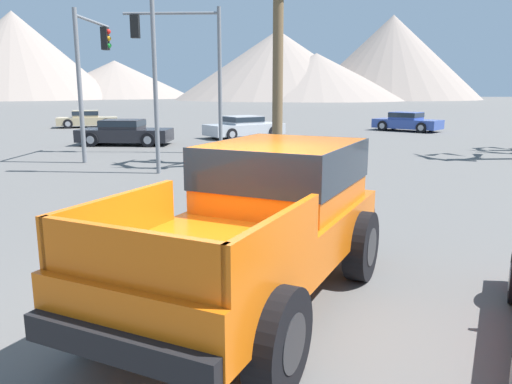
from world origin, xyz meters
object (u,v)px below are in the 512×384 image
object	(u,v)px
parked_car_tan	(87,119)
street_lamp_post	(153,28)
parked_car_dark	(125,132)
parked_car_silver	(244,127)
traffic_light_crosswalk	(183,52)
traffic_light_main	(92,58)
parked_car_blue	(407,121)
orange_pickup_truck	(266,212)

from	to	relation	value
parked_car_tan	street_lamp_post	xyz separation A→B (m)	(9.46, -18.90, 3.86)
parked_car_dark	parked_car_silver	bearing A→B (deg)	126.09
traffic_light_crosswalk	street_lamp_post	xyz separation A→B (m)	(0.04, -5.19, 0.35)
parked_car_dark	traffic_light_main	distance (m)	5.53
parked_car_blue	parked_car_silver	bearing A→B (deg)	-27.17
orange_pickup_truck	parked_car_tan	xyz separation A→B (m)	(-13.09, 28.38, -0.53)
parked_car_silver	traffic_light_main	world-z (taller)	traffic_light_main
parked_car_dark	street_lamp_post	world-z (taller)	street_lamp_post
parked_car_tan	parked_car_silver	xyz separation A→B (m)	(11.43, -6.95, 0.01)
orange_pickup_truck	parked_car_tan	world-z (taller)	orange_pickup_truck
parked_car_blue	traffic_light_main	world-z (taller)	traffic_light_main
parked_car_tan	traffic_light_crosswalk	bearing A→B (deg)	15.49
orange_pickup_truck	parked_car_tan	size ratio (longest dim) A/B	1.24
traffic_light_crosswalk	street_lamp_post	bearing A→B (deg)	90.44
parked_car_tan	parked_car_blue	size ratio (longest dim) A/B	1.01
traffic_light_crosswalk	parked_car_dark	bearing A→B (deg)	-39.75
parked_car_tan	parked_car_dark	size ratio (longest dim) A/B	1.00
traffic_light_main	traffic_light_crosswalk	size ratio (longest dim) A/B	0.92
parked_car_blue	parked_car_dark	xyz separation A→B (m)	(-15.59, -8.57, 0.01)
traffic_light_main	street_lamp_post	distance (m)	4.85
parked_car_blue	parked_car_silver	world-z (taller)	parked_car_blue
parked_car_silver	parked_car_blue	bearing A→B (deg)	79.09
parked_car_silver	parked_car_dark	bearing A→B (deg)	-90.84
traffic_light_crosswalk	street_lamp_post	size ratio (longest dim) A/B	0.80
orange_pickup_truck	traffic_light_main	bearing A→B (deg)	141.00
parked_car_blue	parked_car_silver	distance (m)	11.14
traffic_light_main	traffic_light_crosswalk	bearing A→B (deg)	-62.87
parked_car_blue	street_lamp_post	world-z (taller)	street_lamp_post
parked_car_dark	traffic_light_crosswalk	distance (m)	5.72
parked_car_dark	traffic_light_crosswalk	xyz separation A→B (m)	(3.49, -2.90, 3.48)
parked_car_silver	street_lamp_post	bearing A→B (deg)	-45.30
parked_car_tan	street_lamp_post	distance (m)	21.49
parked_car_silver	traffic_light_crosswalk	world-z (taller)	traffic_light_crosswalk
orange_pickup_truck	parked_car_blue	size ratio (longest dim) A/B	1.26
parked_car_dark	traffic_light_crosswalk	world-z (taller)	traffic_light_crosswalk
traffic_light_main	parked_car_silver	bearing A→B (deg)	-31.78
parked_car_blue	parked_car_silver	size ratio (longest dim) A/B	0.94
parked_car_tan	parked_car_blue	xyz separation A→B (m)	(21.52, -2.25, 0.01)
orange_pickup_truck	traffic_light_crosswalk	world-z (taller)	traffic_light_crosswalk
orange_pickup_truck	traffic_light_main	xyz separation A→B (m)	(-6.87, 13.03, 2.65)
street_lamp_post	parked_car_dark	bearing A→B (deg)	113.56
traffic_light_crosswalk	parked_car_blue	bearing A→B (deg)	-136.54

